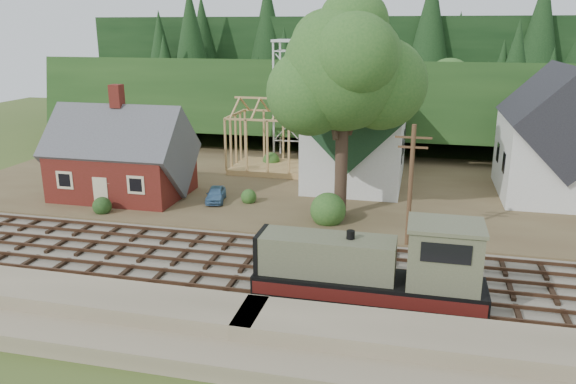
% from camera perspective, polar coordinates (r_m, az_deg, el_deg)
% --- Properties ---
extents(ground, '(140.00, 140.00, 0.00)m').
position_cam_1_polar(ground, '(32.86, -0.77, -8.03)').
color(ground, '#384C1E').
rests_on(ground, ground).
extents(embankment, '(64.00, 5.00, 1.60)m').
position_cam_1_polar(embankment, '(25.67, -5.59, -15.64)').
color(embankment, '#7F7259').
rests_on(embankment, ground).
extents(railroad_bed, '(64.00, 11.00, 0.16)m').
position_cam_1_polar(railroad_bed, '(32.83, -0.77, -7.90)').
color(railroad_bed, '#726B5B').
rests_on(railroad_bed, ground).
extents(village_flat, '(64.00, 26.00, 0.30)m').
position_cam_1_polar(village_flat, '(49.43, 4.33, 0.57)').
color(village_flat, brown).
rests_on(village_flat, ground).
extents(hillside, '(70.00, 28.96, 12.74)m').
position_cam_1_polar(hillside, '(72.66, 7.38, 5.48)').
color(hillside, '#1E3F19').
rests_on(hillside, ground).
extents(ridge, '(80.00, 20.00, 12.00)m').
position_cam_1_polar(ridge, '(88.36, 8.53, 7.36)').
color(ridge, black).
rests_on(ridge, ground).
extents(depot, '(10.80, 7.41, 9.00)m').
position_cam_1_polar(depot, '(47.47, -16.49, 3.09)').
color(depot, '#541C13').
rests_on(depot, village_flat).
extents(church, '(8.40, 15.17, 13.00)m').
position_cam_1_polar(church, '(49.69, 7.06, 6.53)').
color(church, silver).
rests_on(church, village_flat).
extents(farmhouse, '(8.40, 10.80, 10.60)m').
position_cam_1_polar(farmhouse, '(49.93, 25.56, 4.73)').
color(farmhouse, silver).
rests_on(farmhouse, village_flat).
extents(timber_frame, '(8.20, 6.20, 6.99)m').
position_cam_1_polar(timber_frame, '(53.72, -1.26, 5.31)').
color(timber_frame, tan).
rests_on(timber_frame, village_flat).
extents(lattice_tower, '(3.20, 3.20, 12.12)m').
position_cam_1_polar(lattice_tower, '(58.65, 0.21, 12.92)').
color(lattice_tower, silver).
rests_on(lattice_tower, village_flat).
extents(big_tree, '(10.90, 8.40, 14.70)m').
position_cam_1_polar(big_tree, '(39.57, 5.93, 11.42)').
color(big_tree, '#38281E').
rests_on(big_tree, village_flat).
extents(telegraph_pole_near, '(2.20, 0.28, 8.00)m').
position_cam_1_polar(telegraph_pole_near, '(35.45, 12.34, 0.74)').
color(telegraph_pole_near, '#4C331E').
rests_on(telegraph_pole_near, ground).
extents(locomotive, '(11.30, 2.82, 4.54)m').
position_cam_1_polar(locomotive, '(28.50, 9.04, -7.74)').
color(locomotive, black).
rests_on(locomotive, railroad_bed).
extents(car_blue, '(2.10, 3.65, 1.17)m').
position_cam_1_polar(car_blue, '(44.81, -7.35, -0.21)').
color(car_blue, teal).
rests_on(car_blue, village_flat).
extents(car_green, '(4.01, 1.65, 1.29)m').
position_cam_1_polar(car_green, '(49.83, -16.14, 1.04)').
color(car_green, '#78A16F').
rests_on(car_green, village_flat).
extents(patio_set, '(2.22, 2.22, 2.47)m').
position_cam_1_polar(patio_set, '(45.34, -17.26, 1.36)').
color(patio_set, silver).
rests_on(patio_set, village_flat).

